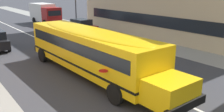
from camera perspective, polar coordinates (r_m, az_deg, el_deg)
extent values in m
plane|color=#38383D|center=(15.23, -0.89, -3.35)|extent=(400.00, 400.00, 0.00)
cube|color=gray|center=(20.38, 16.35, 1.02)|extent=(120.00, 3.00, 0.01)
cube|color=silver|center=(15.23, -0.89, -3.34)|extent=(110.00, 0.16, 0.01)
cube|color=yellow|center=(14.20, -5.70, 1.66)|extent=(10.69, 2.62, 2.13)
cube|color=yellow|center=(10.05, 13.75, -8.13)|extent=(1.59, 2.06, 1.06)
cube|color=black|center=(9.80, 17.21, -11.38)|extent=(0.24, 2.42, 0.35)
cube|color=black|center=(19.06, -14.44, 2.18)|extent=(0.24, 2.42, 0.35)
cube|color=black|center=(14.11, -5.74, 3.17)|extent=(10.05, 2.65, 0.62)
cube|color=black|center=(14.37, -5.63, -0.77)|extent=(10.71, 2.65, 0.12)
ellipsoid|color=yellow|center=(13.97, -5.82, 5.89)|extent=(10.26, 2.42, 0.35)
cylinder|color=red|center=(10.78, -2.07, -3.54)|extent=(0.43, 0.43, 0.03)
cylinder|color=black|center=(12.32, 9.61, -5.98)|extent=(0.97, 0.29, 0.97)
cylinder|color=black|center=(10.78, 0.78, -9.05)|extent=(0.97, 0.29, 0.97)
cylinder|color=black|center=(18.44, -9.25, 1.46)|extent=(0.97, 0.29, 0.97)
cylinder|color=black|center=(17.44, -16.19, 0.19)|extent=(0.97, 0.29, 0.97)
cylinder|color=black|center=(23.67, -24.78, 2.94)|extent=(0.60, 0.19, 0.60)
cylinder|color=black|center=(21.19, -23.29, 1.73)|extent=(0.60, 0.19, 0.60)
cube|color=maroon|center=(27.36, -7.10, 6.63)|extent=(3.99, 1.91, 0.70)
cube|color=black|center=(27.38, -7.32, 8.05)|extent=(2.28, 1.68, 0.64)
cylinder|color=black|center=(26.84, -4.01, 5.77)|extent=(0.61, 0.21, 0.60)
cylinder|color=black|center=(25.89, -7.05, 5.31)|extent=(0.61, 0.21, 0.60)
cylinder|color=black|center=(28.95, -7.09, 6.44)|extent=(0.61, 0.21, 0.60)
cylinder|color=black|center=(28.07, -10.00, 6.02)|extent=(0.61, 0.21, 0.60)
cube|color=maroon|center=(34.41, -14.16, 9.47)|extent=(1.90, 2.28, 2.00)
cube|color=black|center=(33.55, -13.49, 9.87)|extent=(0.13, 1.85, 0.70)
cube|color=silver|center=(37.10, -16.25, 10.07)|extent=(4.30, 2.40, 2.40)
cylinder|color=black|center=(35.02, -12.42, 8.03)|extent=(0.85, 0.30, 0.84)
cylinder|color=black|center=(34.07, -15.71, 7.60)|extent=(0.85, 0.30, 0.84)
cylinder|color=black|center=(38.19, -14.95, 8.50)|extent=(0.85, 0.30, 0.84)
cylinder|color=black|center=(37.32, -18.02, 8.10)|extent=(0.85, 0.30, 0.84)
cylinder|color=#38383D|center=(31.90, -8.68, 12.59)|extent=(0.14, 0.14, 6.50)
cube|color=black|center=(25.30, 6.96, 8.78)|extent=(18.01, 0.04, 1.10)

